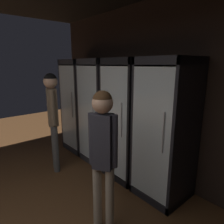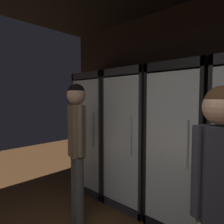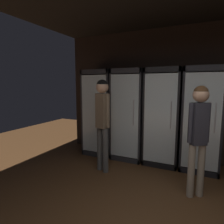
{
  "view_description": "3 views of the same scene",
  "coord_description": "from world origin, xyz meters",
  "px_view_note": "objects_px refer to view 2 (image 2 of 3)",
  "views": [
    {
      "loc": [
        1.57,
        0.45,
        1.85
      ],
      "look_at": [
        -0.82,
        2.48,
        1.08
      ],
      "focal_mm": 31.76,
      "sensor_mm": 36.0,
      "label": 1
    },
    {
      "loc": [
        0.4,
        0.31,
        1.52
      ],
      "look_at": [
        -1.72,
        2.59,
        1.32
      ],
      "focal_mm": 32.53,
      "sensor_mm": 36.0,
      "label": 2
    },
    {
      "loc": [
        0.1,
        -1.28,
        1.61
      ],
      "look_at": [
        -1.76,
        2.65,
        1.0
      ],
      "focal_mm": 31.01,
      "sensor_mm": 36.0,
      "label": 3
    }
  ],
  "objects_px": {
    "cooler_left": "(136,138)",
    "shopper_near": "(77,136)",
    "cooler_far_left": "(102,133)",
    "cooler_center": "(184,147)",
    "shopper_far": "(219,184)"
  },
  "relations": [
    {
      "from": "cooler_left",
      "to": "shopper_near",
      "type": "relative_size",
      "value": 1.14
    },
    {
      "from": "cooler_far_left",
      "to": "cooler_center",
      "type": "relative_size",
      "value": 1.0
    },
    {
      "from": "cooler_far_left",
      "to": "cooler_center",
      "type": "distance_m",
      "value": 1.43
    },
    {
      "from": "cooler_far_left",
      "to": "cooler_left",
      "type": "relative_size",
      "value": 1.0
    },
    {
      "from": "cooler_left",
      "to": "cooler_far_left",
      "type": "bearing_deg",
      "value": 179.97
    },
    {
      "from": "cooler_left",
      "to": "cooler_center",
      "type": "relative_size",
      "value": 1.0
    },
    {
      "from": "cooler_left",
      "to": "shopper_far",
      "type": "distance_m",
      "value": 1.78
    },
    {
      "from": "cooler_left",
      "to": "cooler_center",
      "type": "height_order",
      "value": "same"
    },
    {
      "from": "shopper_far",
      "to": "cooler_left",
      "type": "bearing_deg",
      "value": 142.09
    },
    {
      "from": "cooler_far_left",
      "to": "cooler_center",
      "type": "xyz_separation_m",
      "value": [
        1.43,
        -0.0,
        -0.01
      ]
    },
    {
      "from": "cooler_left",
      "to": "shopper_far",
      "type": "height_order",
      "value": "cooler_left"
    },
    {
      "from": "shopper_near",
      "to": "shopper_far",
      "type": "xyz_separation_m",
      "value": [
        1.61,
        -0.17,
        -0.06
      ]
    },
    {
      "from": "cooler_center",
      "to": "shopper_near",
      "type": "height_order",
      "value": "cooler_center"
    },
    {
      "from": "cooler_left",
      "to": "shopper_near",
      "type": "bearing_deg",
      "value": -102.68
    },
    {
      "from": "cooler_left",
      "to": "shopper_near",
      "type": "distance_m",
      "value": 0.95
    }
  ]
}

